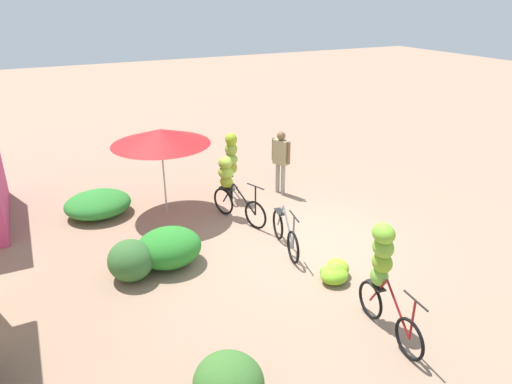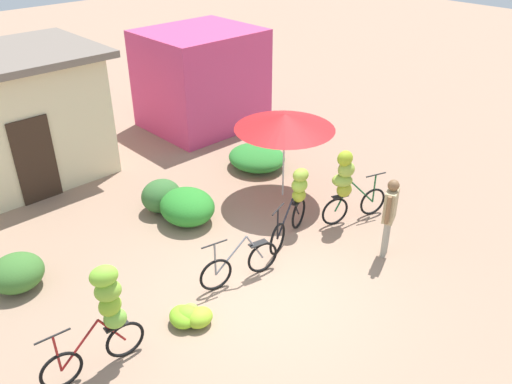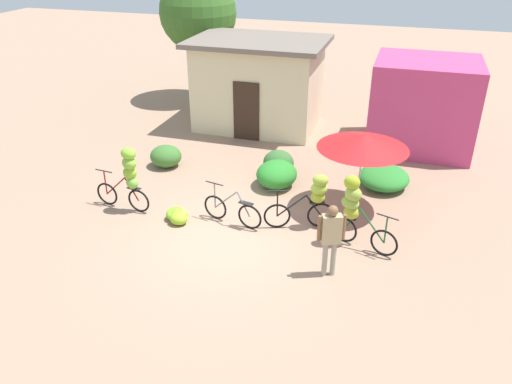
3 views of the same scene
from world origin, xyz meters
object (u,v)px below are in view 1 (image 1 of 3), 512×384
bicycle_leftmost (384,268)px  person_vendor (281,156)px  market_umbrella (161,137)px  bicycle_center_loaded (230,184)px  bicycle_by_shop (230,161)px  bicycle_near_pile (285,234)px  banana_pile_on_ground (335,272)px

bicycle_leftmost → person_vendor: bearing=-12.8°
market_umbrella → bicycle_leftmost: 5.88m
bicycle_leftmost → bicycle_center_loaded: bearing=6.6°
bicycle_by_shop → person_vendor: 1.31m
market_umbrella → person_vendor: (-0.22, -3.01, -0.85)m
bicycle_leftmost → bicycle_by_shop: (5.63, 0.06, -0.04)m
bicycle_leftmost → bicycle_near_pile: bicycle_leftmost is taller
banana_pile_on_ground → person_vendor: 4.21m
bicycle_leftmost → banana_pile_on_ground: 1.61m
bicycle_near_pile → bicycle_center_loaded: bicycle_center_loaded is taller
bicycle_by_shop → person_vendor: bearing=-104.0°
bicycle_by_shop → person_vendor: bicycle_by_shop is taller
person_vendor → bicycle_center_loaded: bearing=112.9°
bicycle_leftmost → bicycle_center_loaded: 4.62m
market_umbrella → bicycle_leftmost: market_umbrella is taller
bicycle_leftmost → banana_pile_on_ground: bicycle_leftmost is taller
bicycle_by_shop → banana_pile_on_ground: size_ratio=2.46×
bicycle_center_loaded → bicycle_by_shop: 1.16m
bicycle_leftmost → market_umbrella: bearing=18.1°
bicycle_near_pile → banana_pile_on_ground: 1.39m
market_umbrella → banana_pile_on_ground: 4.93m
market_umbrella → bicycle_near_pile: 3.62m
bicycle_leftmost → banana_pile_on_ground: (1.34, -0.12, -0.89)m
bicycle_center_loaded → bicycle_by_shop: size_ratio=0.93×
bicycle_near_pile → bicycle_by_shop: 3.01m
bicycle_center_loaded → banana_pile_on_ground: bicycle_center_loaded is taller
banana_pile_on_ground → market_umbrella: bearing=24.7°
bicycle_center_loaded → person_vendor: size_ratio=0.98×
bicycle_center_loaded → banana_pile_on_ground: 3.37m
bicycle_near_pile → banana_pile_on_ground: size_ratio=2.26×
market_umbrella → bicycle_near_pile: market_umbrella is taller
market_umbrella → bicycle_center_loaded: market_umbrella is taller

